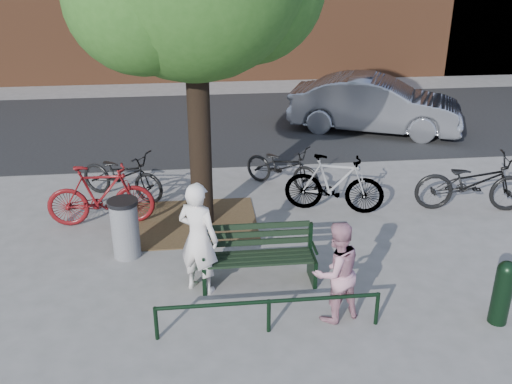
{
  "coord_description": "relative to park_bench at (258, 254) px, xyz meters",
  "views": [
    {
      "loc": [
        -0.87,
        -7.49,
        4.86
      ],
      "look_at": [
        0.07,
        1.0,
        1.11
      ],
      "focal_mm": 40.0,
      "sensor_mm": 36.0,
      "label": 1
    }
  ],
  "objects": [
    {
      "name": "park_bench",
      "position": [
        0.0,
        0.0,
        0.0
      ],
      "size": [
        1.74,
        0.54,
        0.97
      ],
      "color": "black",
      "rests_on": "ground"
    },
    {
      "name": "road",
      "position": [
        0.0,
        8.42,
        -0.47
      ],
      "size": [
        40.0,
        7.0,
        0.01
      ],
      "primitive_type": "cube",
      "color": "black",
      "rests_on": "ground"
    },
    {
      "name": "parked_car",
      "position": [
        4.08,
        7.3,
        0.29
      ],
      "size": [
        4.91,
        3.27,
        1.53
      ],
      "primitive_type": "imported",
      "rotation": [
        0.0,
        0.0,
        1.18
      ],
      "color": "gray",
      "rests_on": "ground"
    },
    {
      "name": "bicycle_c",
      "position": [
        0.94,
        3.64,
        -0.01
      ],
      "size": [
        1.78,
        1.63,
        0.94
      ],
      "primitive_type": "imported",
      "rotation": [
        0.0,
        0.0,
        0.87
      ],
      "color": "black",
      "rests_on": "ground"
    },
    {
      "name": "litter_bin",
      "position": [
        -2.1,
        1.02,
        0.04
      ],
      "size": [
        0.5,
        0.5,
        1.02
      ],
      "color": "gray",
      "rests_on": "ground"
    },
    {
      "name": "bicycle_a",
      "position": [
        -2.4,
        3.46,
        0.03
      ],
      "size": [
        2.01,
        1.54,
        1.01
      ],
      "primitive_type": "imported",
      "rotation": [
        0.0,
        0.0,
        1.06
      ],
      "color": "black",
      "rests_on": "ground"
    },
    {
      "name": "guard_railing",
      "position": [
        0.0,
        -1.28,
        -0.08
      ],
      "size": [
        3.06,
        0.06,
        0.51
      ],
      "color": "black",
      "rests_on": "ground"
    },
    {
      "name": "person_left",
      "position": [
        -0.9,
        -0.14,
        0.4
      ],
      "size": [
        0.77,
        0.7,
        1.76
      ],
      "primitive_type": "imported",
      "rotation": [
        0.0,
        0.0,
        2.58
      ],
      "color": "silver",
      "rests_on": "ground"
    },
    {
      "name": "person_right",
      "position": [
        0.95,
        -1.07,
        0.26
      ],
      "size": [
        0.87,
        0.77,
        1.48
      ],
      "primitive_type": "imported",
      "rotation": [
        0.0,
        0.0,
        3.49
      ],
      "color": "#B97F90",
      "rests_on": "ground"
    },
    {
      "name": "dirt_pit",
      "position": [
        -1.0,
        2.12,
        -0.47
      ],
      "size": [
        2.4,
        2.0,
        0.02
      ],
      "primitive_type": "cube",
      "color": "brown",
      "rests_on": "ground"
    },
    {
      "name": "bicycle_d",
      "position": [
        1.75,
        2.35,
        0.1
      ],
      "size": [
        2.0,
        1.09,
        1.16
      ],
      "primitive_type": "imported",
      "rotation": [
        0.0,
        0.0,
        1.27
      ],
      "color": "gray",
      "rests_on": "ground"
    },
    {
      "name": "bollard",
      "position": [
        3.2,
        -1.42,
        0.04
      ],
      "size": [
        0.26,
        0.26,
        0.96
      ],
      "color": "black",
      "rests_on": "ground"
    },
    {
      "name": "ground",
      "position": [
        0.0,
        -0.08,
        -0.48
      ],
      "size": [
        90.0,
        90.0,
        0.0
      ],
      "primitive_type": "plane",
      "color": "gray",
      "rests_on": "ground"
    },
    {
      "name": "bicycle_b",
      "position": [
        -2.66,
        2.26,
        0.11
      ],
      "size": [
        1.96,
        0.57,
        1.18
      ],
      "primitive_type": "imported",
      "rotation": [
        0.0,
        0.0,
        1.58
      ],
      "color": "#5B0D0F",
      "rests_on": "ground"
    },
    {
      "name": "bicycle_e",
      "position": [
        4.44,
        2.12,
        0.1
      ],
      "size": [
        2.28,
        1.1,
        1.15
      ],
      "primitive_type": "imported",
      "rotation": [
        0.0,
        0.0,
        1.41
      ],
      "color": "black",
      "rests_on": "ground"
    }
  ]
}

